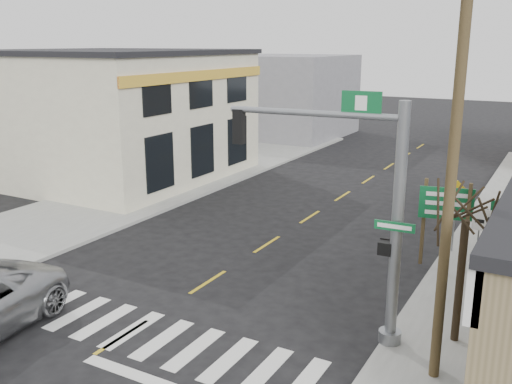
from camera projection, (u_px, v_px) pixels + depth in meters
The scene contains 12 objects.
ground at pixel (122, 337), 14.80m from camera, with size 140.00×140.00×0.00m, color black.
sidewalk_left at pixel (161, 186), 30.00m from camera, with size 6.00×38.00×0.13m, color gray.
center_line at pixel (267, 244), 21.56m from camera, with size 0.12×56.00×0.01m, color gold.
crosswalk at pixel (133, 330), 15.14m from camera, with size 11.00×2.20×0.01m, color silver.
left_building at pixel (113, 116), 31.88m from camera, with size 12.00×12.00×6.80m, color beige.
bldg_distant_left at pixel (287, 96), 46.19m from camera, with size 9.00×10.00×6.40m, color gray.
traffic_signal_pole at pixel (368, 196), 13.71m from camera, with size 4.89×0.38×6.19m.
guide_sign at pixel (446, 213), 18.51m from camera, with size 1.70×0.14×2.98m.
fire_hydrant at pixel (509, 284), 16.88m from camera, with size 0.20×0.20×0.62m.
ped_crossing_sign at pixel (456, 203), 20.06m from camera, with size 1.02×0.07×2.62m.
bare_tree at pixel (468, 197), 13.47m from camera, with size 2.37×2.37×4.74m.
utility_pole_near at pixel (451, 182), 11.73m from camera, with size 1.53×0.23×8.78m.
Camera 1 is at (9.53, -9.97, 7.42)m, focal length 40.00 mm.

